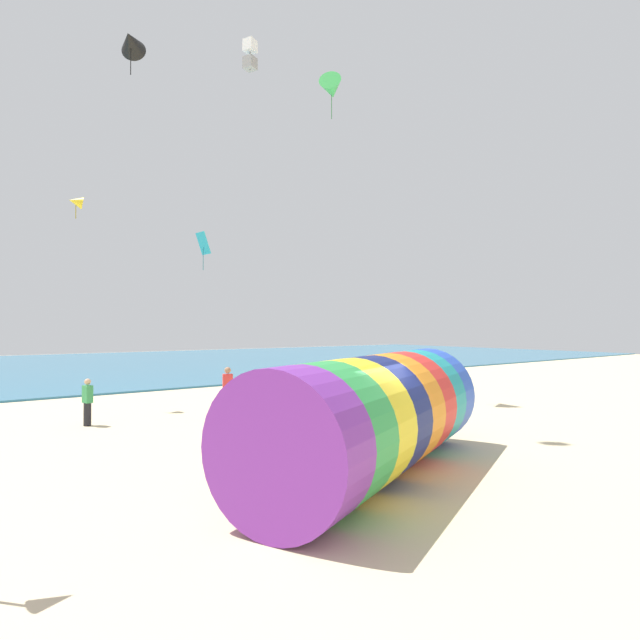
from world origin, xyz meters
TOP-DOWN VIEW (x-y plane):
  - ground_plane at (0.00, 0.00)m, footprint 120.00×120.00m
  - sea at (0.00, 37.65)m, footprint 120.00×40.00m
  - giant_inflatable_tube at (0.93, 0.29)m, footprint 8.49×5.75m
  - kite_handler at (5.46, 3.32)m, footprint 0.41×0.41m
  - kite_green_delta at (7.26, 9.90)m, footprint 1.65×1.64m
  - kite_black_delta at (-1.28, 11.18)m, footprint 1.30×1.35m
  - kite_white_box at (3.33, 10.41)m, footprint 0.60×0.60m
  - kite_cyan_diamond at (3.68, 15.90)m, footprint 0.54×0.85m
  - kite_yellow_delta at (-2.57, 14.09)m, footprint 0.65×0.59m
  - bystander_near_water at (1.71, 9.10)m, footprint 0.41×0.33m
  - bystander_mid_beach at (-2.92, 10.07)m, footprint 0.30×0.40m
  - cooler_box at (4.26, 2.45)m, footprint 0.49×0.60m

SIDE VIEW (x-z plane):
  - ground_plane at x=0.00m, z-range 0.00..0.00m
  - sea at x=0.00m, z-range 0.00..0.10m
  - cooler_box at x=4.26m, z-range 0.00..0.36m
  - bystander_mid_beach at x=-2.92m, z-range 0.01..1.57m
  - kite_handler at x=5.46m, z-range 0.03..1.78m
  - bystander_near_water at x=1.71m, z-range 0.03..1.82m
  - giant_inflatable_tube at x=0.93m, z-range 0.00..2.66m
  - kite_cyan_diamond at x=3.68m, z-range 6.55..8.47m
  - kite_yellow_delta at x=-2.57m, z-range 7.85..8.83m
  - kite_black_delta at x=-1.28m, z-range 13.06..14.82m
  - kite_green_delta at x=7.26m, z-range 13.13..15.17m
  - kite_white_box at x=3.33m, z-range 13.99..15.30m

